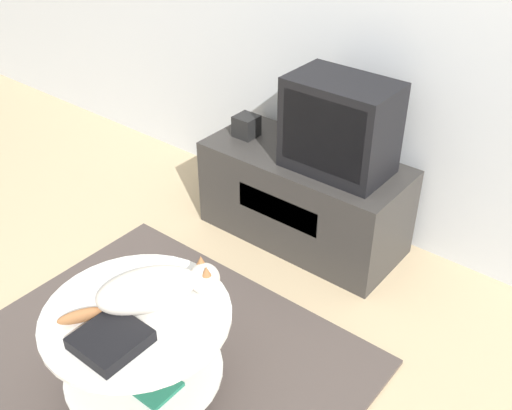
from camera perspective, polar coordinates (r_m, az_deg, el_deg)
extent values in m
plane|color=tan|center=(2.56, -10.66, -15.86)|extent=(12.00, 12.00, 0.00)
cube|color=#4C423D|center=(2.56, -10.68, -15.72)|extent=(1.57, 1.45, 0.02)
cube|color=#33302D|center=(3.11, 4.55, 0.73)|extent=(1.05, 0.47, 0.49)
cube|color=black|center=(2.93, 2.03, -0.37)|extent=(0.47, 0.01, 0.14)
cube|color=black|center=(2.80, 8.02, 7.45)|extent=(0.49, 0.31, 0.45)
cube|color=black|center=(2.68, 6.32, 6.58)|extent=(0.42, 0.01, 0.35)
cube|color=black|center=(3.15, -0.92, 7.53)|extent=(0.11, 0.11, 0.11)
cylinder|color=#B2B2B7|center=(2.49, -10.31, -16.83)|extent=(0.29, 0.29, 0.01)
cylinder|color=#B7B7BC|center=(2.35, -10.78, -13.89)|extent=(0.04, 0.04, 0.39)
cylinder|color=silver|center=(2.41, -10.57, -15.18)|extent=(0.60, 0.60, 0.01)
cylinder|color=silver|center=(2.21, -11.33, -10.30)|extent=(0.68, 0.68, 0.02)
cube|color=#51387A|center=(2.46, -11.25, -13.27)|extent=(0.22, 0.12, 0.03)
cube|color=#1E664C|center=(2.33, -9.66, -16.61)|extent=(0.17, 0.15, 0.02)
cube|color=black|center=(2.10, -13.67, -12.36)|extent=(0.21, 0.22, 0.05)
ellipsoid|color=silver|center=(2.18, -10.35, -7.96)|extent=(0.34, 0.41, 0.15)
sphere|color=silver|center=(2.22, -4.94, -6.99)|extent=(0.12, 0.12, 0.12)
cone|color=#996038|center=(2.21, -5.27, -5.28)|extent=(0.04, 0.04, 0.04)
cone|color=#996038|center=(2.16, -4.76, -6.28)|extent=(0.04, 0.04, 0.04)
ellipsoid|color=#996038|center=(2.19, -16.31, -10.09)|extent=(0.12, 0.16, 0.05)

